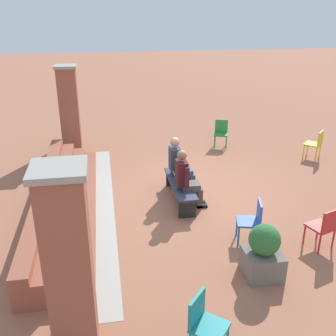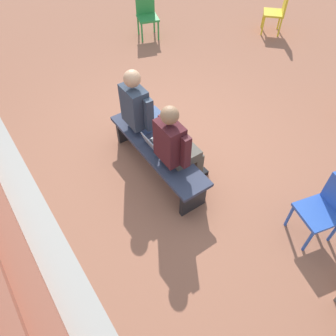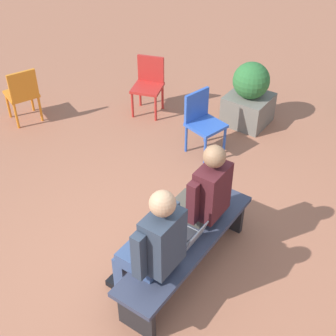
% 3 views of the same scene
% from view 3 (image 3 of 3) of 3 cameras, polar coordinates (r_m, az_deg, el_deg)
% --- Properties ---
extents(ground_plane, '(60.00, 60.00, 0.00)m').
position_cam_3_polar(ground_plane, '(4.82, -3.23, -12.34)').
color(ground_plane, '#9E6047').
extents(bench, '(1.80, 0.44, 0.45)m').
position_cam_3_polar(bench, '(4.55, 2.37, -9.58)').
color(bench, '#33384C').
rests_on(bench, ground).
extents(person_student, '(0.54, 0.69, 1.35)m').
position_cam_3_polar(person_student, '(4.53, 4.12, -3.48)').
color(person_student, '#4C473D').
rests_on(person_student, ground).
extents(person_adult, '(0.56, 0.71, 1.37)m').
position_cam_3_polar(person_adult, '(4.04, -1.90, -9.43)').
color(person_adult, '#384C75').
rests_on(person_adult, ground).
extents(laptop, '(0.32, 0.29, 0.21)m').
position_cam_3_polar(laptop, '(4.43, 2.44, -8.49)').
color(laptop, '#9EA0A5').
rests_on(laptop, bench).
extents(plastic_chair_near_bench_right, '(0.55, 0.55, 0.84)m').
position_cam_3_polar(plastic_chair_near_bench_right, '(7.06, -17.33, 8.80)').
color(plastic_chair_near_bench_right, orange).
rests_on(plastic_chair_near_bench_right, ground).
extents(plastic_chair_near_bench_left, '(0.53, 0.53, 0.84)m').
position_cam_3_polar(plastic_chair_near_bench_left, '(7.04, -2.35, 10.45)').
color(plastic_chair_near_bench_left, red).
rests_on(plastic_chair_near_bench_left, ground).
extents(plastic_chair_far_right, '(0.51, 0.51, 0.84)m').
position_cam_3_polar(plastic_chair_far_right, '(6.14, 4.18, 5.97)').
color(plastic_chair_far_right, '#2D56B7').
rests_on(plastic_chair_far_right, ground).
extents(planter, '(0.60, 0.60, 0.94)m').
position_cam_3_polar(planter, '(6.85, 9.89, 8.64)').
color(planter, '#6B665B').
rests_on(planter, ground).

